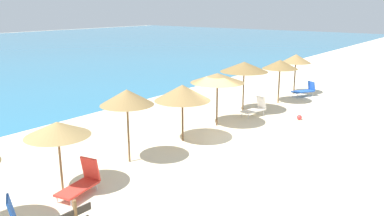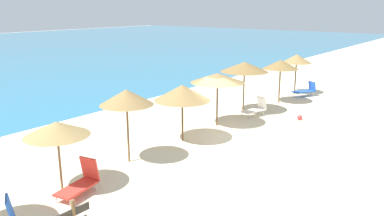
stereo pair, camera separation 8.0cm
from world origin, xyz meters
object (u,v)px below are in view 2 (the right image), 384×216
(lounge_chair_0, at_px, (306,90))
(lounge_chair_1, at_px, (256,108))
(beach_umbrella_1, at_px, (57,129))
(beach_umbrella_5, at_px, (245,67))
(beach_umbrella_7, at_px, (297,59))
(lounge_chair_2, at_px, (81,182))
(beach_ball, at_px, (300,118))
(beach_umbrella_6, at_px, (281,64))
(beach_umbrella_2, at_px, (126,97))
(beach_umbrella_3, at_px, (182,93))
(beach_umbrella_4, at_px, (218,78))

(lounge_chair_0, xyz_separation_m, lounge_chair_1, (-6.36, 0.27, 0.01))
(beach_umbrella_1, height_order, beach_umbrella_5, beach_umbrella_5)
(beach_umbrella_7, relative_size, lounge_chair_2, 1.73)
(beach_umbrella_7, xyz_separation_m, beach_ball, (-5.96, -2.89, -2.29))
(beach_umbrella_5, bearing_deg, beach_umbrella_6, -10.33)
(beach_umbrella_5, relative_size, beach_umbrella_7, 1.06)
(lounge_chair_0, bearing_deg, beach_umbrella_7, 8.47)
(beach_umbrella_1, distance_m, beach_ball, 13.05)
(beach_umbrella_5, height_order, lounge_chair_0, beach_umbrella_5)
(beach_umbrella_6, distance_m, lounge_chair_1, 4.09)
(beach_umbrella_7, bearing_deg, beach_umbrella_2, 179.83)
(beach_umbrella_6, relative_size, lounge_chair_0, 1.60)
(beach_umbrella_6, bearing_deg, lounge_chair_1, -174.62)
(lounge_chair_0, bearing_deg, lounge_chair_1, 115.65)
(beach_umbrella_2, height_order, lounge_chair_2, beach_umbrella_2)
(beach_umbrella_3, distance_m, beach_umbrella_7, 12.35)
(beach_ball, bearing_deg, beach_umbrella_6, 42.21)
(beach_umbrella_6, xyz_separation_m, beach_umbrella_7, (3.12, 0.31, 0.01))
(beach_umbrella_4, xyz_separation_m, lounge_chair_1, (2.79, -0.68, -2.01))
(lounge_chair_1, bearing_deg, beach_umbrella_2, 99.82)
(beach_umbrella_5, bearing_deg, beach_umbrella_7, -2.64)
(beach_umbrella_6, distance_m, lounge_chair_0, 3.48)
(beach_umbrella_6, distance_m, lounge_chair_2, 15.32)
(beach_umbrella_1, relative_size, lounge_chair_2, 1.48)
(lounge_chair_1, bearing_deg, beach_umbrella_5, -0.36)
(beach_umbrella_6, relative_size, beach_ball, 10.07)
(beach_umbrella_3, relative_size, beach_ball, 9.57)
(beach_umbrella_1, bearing_deg, lounge_chair_2, -72.72)
(beach_umbrella_5, distance_m, beach_umbrella_7, 6.45)
(beach_umbrella_6, xyz_separation_m, lounge_chair_2, (-15.19, -0.42, -2.00))
(beach_umbrella_2, relative_size, beach_umbrella_6, 1.06)
(lounge_chair_2, bearing_deg, beach_umbrella_7, -99.41)
(beach_umbrella_4, distance_m, lounge_chair_1, 3.51)
(beach_umbrella_2, xyz_separation_m, lounge_chair_2, (-2.81, -0.77, -2.15))
(beach_umbrella_3, distance_m, beach_ball, 7.28)
(beach_umbrella_6, relative_size, lounge_chair_2, 1.71)
(beach_umbrella_2, distance_m, lounge_chair_1, 9.10)
(lounge_chair_1, bearing_deg, beach_umbrella_1, 101.16)
(lounge_chair_0, bearing_deg, beach_ball, 137.39)
(beach_umbrella_2, bearing_deg, beach_umbrella_1, -179.24)
(beach_umbrella_3, distance_m, lounge_chair_0, 12.18)
(beach_umbrella_7, xyz_separation_m, lounge_chair_0, (-0.32, -0.91, -2.00))
(beach_umbrella_3, xyz_separation_m, lounge_chair_1, (5.67, -0.57, -1.78))
(beach_umbrella_6, relative_size, lounge_chair_1, 1.73)
(beach_umbrella_4, xyz_separation_m, beach_umbrella_6, (6.36, -0.34, -0.03))
(beach_umbrella_5, distance_m, lounge_chair_2, 12.11)
(beach_umbrella_3, height_order, beach_umbrella_4, beach_umbrella_4)
(beach_umbrella_7, bearing_deg, lounge_chair_2, -177.73)
(lounge_chair_2, bearing_deg, beach_umbrella_6, -100.10)
(beach_umbrella_3, bearing_deg, beach_umbrella_4, 2.06)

